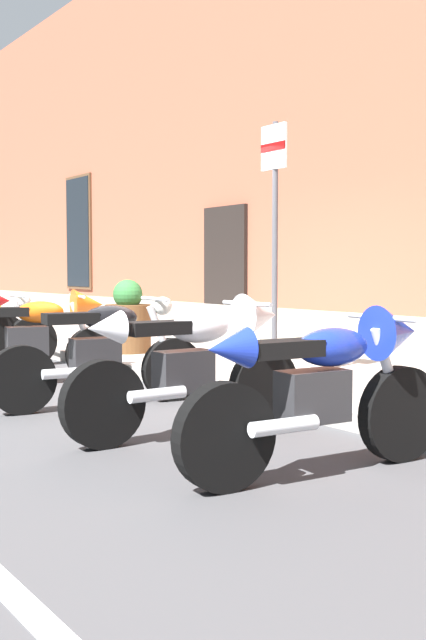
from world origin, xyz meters
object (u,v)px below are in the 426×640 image
at_px(motorcycle_orange_sport, 39,333).
at_px(motorcycle_black_naked, 103,354).
at_px(motorcycle_white_sport, 198,359).
at_px(motorcycle_blue_sport, 329,383).
at_px(parking_sign, 274,215).
at_px(barrel_planter, 128,322).

height_order(motorcycle_orange_sport, motorcycle_black_naked, motorcycle_orange_sport).
height_order(motorcycle_black_naked, motorcycle_white_sport, motorcycle_white_sport).
bearing_deg(motorcycle_blue_sport, parking_sign, 146.48).
distance_m(motorcycle_orange_sport, parking_sign, 2.90).
height_order(motorcycle_orange_sport, barrel_planter, barrel_planter).
relative_size(motorcycle_orange_sport, motorcycle_blue_sport, 1.00).
distance_m(motorcycle_black_naked, parking_sign, 2.21).
height_order(motorcycle_orange_sport, motorcycle_white_sport, motorcycle_white_sport).
xyz_separation_m(motorcycle_black_naked, parking_sign, (0.40, 1.72, 1.32)).
xyz_separation_m(motorcycle_black_naked, motorcycle_white_sport, (1.45, 0.07, 0.09)).
relative_size(motorcycle_black_naked, motorcycle_white_sport, 0.99).
bearing_deg(motorcycle_white_sport, motorcycle_orange_sport, -179.29).
bearing_deg(motorcycle_black_naked, motorcycle_white_sport, 2.90).
xyz_separation_m(motorcycle_white_sport, motorcycle_blue_sport, (1.38, 0.03, -0.02)).
xyz_separation_m(motorcycle_orange_sport, barrel_planter, (-1.07, 1.71, -0.01)).
distance_m(motorcycle_blue_sport, barrel_planter, 5.75).
bearing_deg(barrel_planter, parking_sign, -0.44).
bearing_deg(parking_sign, barrel_planter, 179.56).
bearing_deg(parking_sign, motorcycle_orange_sport, -139.96).
relative_size(motorcycle_black_naked, barrel_planter, 2.09).
xyz_separation_m(motorcycle_blue_sport, parking_sign, (-2.44, 1.61, 1.25)).
bearing_deg(barrel_planter, motorcycle_white_sport, -22.06).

